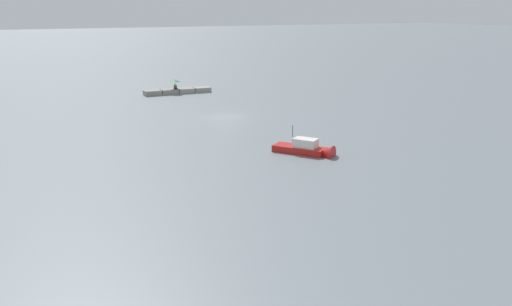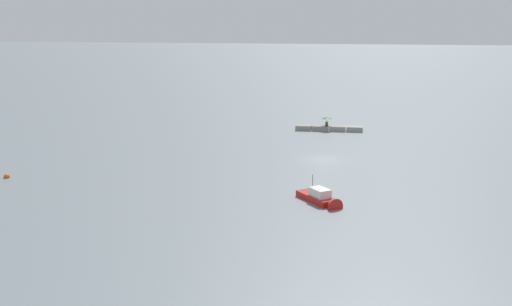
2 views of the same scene
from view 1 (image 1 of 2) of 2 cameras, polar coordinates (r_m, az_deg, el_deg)
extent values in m
plane|color=slate|center=(60.93, -3.13, 3.76)|extent=(500.00, 500.00, 0.00)
cube|color=gray|center=(79.11, -5.67, 6.61)|extent=(2.28, 1.74, 0.68)
cube|color=gray|center=(78.37, -7.34, 6.48)|extent=(2.28, 1.74, 0.68)
cube|color=gray|center=(77.69, -9.04, 6.34)|extent=(2.28, 1.74, 0.68)
cube|color=gray|center=(77.08, -10.76, 6.19)|extent=(2.28, 1.74, 0.68)
cube|color=#1E2333|center=(77.48, -8.35, 6.66)|extent=(0.38, 0.44, 0.16)
cube|color=brown|center=(77.71, -8.42, 6.81)|extent=(0.41, 0.24, 0.52)
sphere|color=tan|center=(77.66, -8.43, 7.08)|extent=(0.22, 0.22, 0.22)
cylinder|color=black|center=(77.84, -8.47, 7.02)|extent=(0.02, 0.02, 1.05)
cone|color=#19662D|center=(77.76, -8.48, 7.46)|extent=(1.45, 1.45, 0.25)
sphere|color=black|center=(77.74, -8.49, 7.58)|extent=(0.05, 0.05, 0.05)
cube|color=red|center=(46.21, 4.55, 0.25)|extent=(3.97, 4.53, 0.74)
cone|color=red|center=(45.40, 7.11, -0.10)|extent=(2.18, 2.18, 1.56)
cube|color=silver|center=(45.82, 5.18, 1.06)|extent=(2.16, 2.30, 0.74)
cube|color=#283847|center=(45.61, 5.80, 1.02)|extent=(0.99, 0.77, 0.52)
cylinder|color=black|center=(46.08, 3.84, 2.30)|extent=(0.04, 0.04, 1.04)
camera|label=2|loc=(30.68, 103.09, 6.05)|focal=45.60mm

